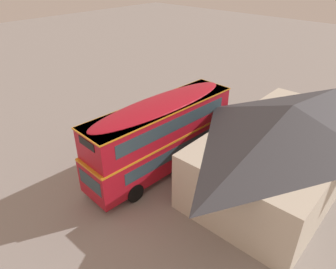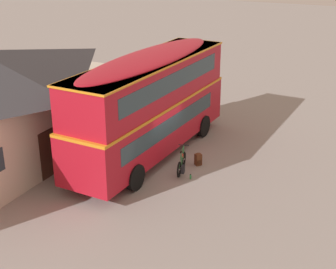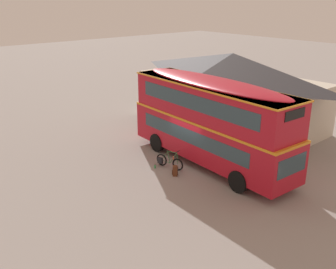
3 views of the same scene
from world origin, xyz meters
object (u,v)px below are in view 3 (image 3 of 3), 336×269
Objects in this scene: double_decker_bus at (211,119)px; backpack_on_ground at (175,170)px; touring_bicycle at (168,161)px; water_bottle_green_metal at (155,167)px.

backpack_on_ground is (-0.09, -2.44, -2.35)m from double_decker_bus.
touring_bicycle is at bearing 159.05° from backpack_on_ground.
double_decker_bus is 3.39m from backpack_on_ground.
touring_bicycle is at bearing 55.34° from water_bottle_green_metal.
touring_bicycle is 1.04m from backpack_on_ground.
double_decker_bus is 18.45× the size of backpack_on_ground.
water_bottle_green_metal is (-0.42, -0.61, -0.28)m from touring_bicycle.
double_decker_bus reaches higher than backpack_on_ground.
water_bottle_green_metal is (-1.48, -2.68, -2.55)m from double_decker_bus.
touring_bicycle is at bearing -117.05° from double_decker_bus.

